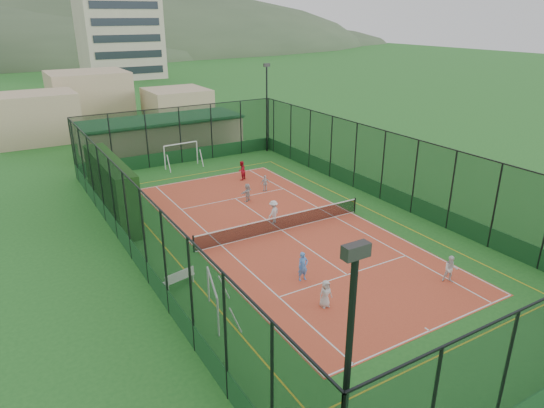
# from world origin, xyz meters

# --- Properties ---
(ground) EXTENTS (300.00, 300.00, 0.00)m
(ground) POSITION_xyz_m (0.00, 0.00, 0.00)
(ground) COLOR #226424
(ground) RESTS_ON ground
(court_slab) EXTENTS (11.17, 23.97, 0.01)m
(court_slab) POSITION_xyz_m (0.00, 0.00, 0.01)
(court_slab) COLOR #B83C28
(court_slab) RESTS_ON ground
(tennis_net) EXTENTS (11.67, 0.12, 1.06)m
(tennis_net) POSITION_xyz_m (0.00, 0.00, 0.53)
(tennis_net) COLOR black
(tennis_net) RESTS_ON ground
(perimeter_fence) EXTENTS (18.12, 34.12, 5.00)m
(perimeter_fence) POSITION_xyz_m (0.00, 0.00, 2.50)
(perimeter_fence) COLOR black
(perimeter_fence) RESTS_ON ground
(floodlight_sw) EXTENTS (0.60, 0.26, 8.25)m
(floodlight_sw) POSITION_xyz_m (-8.60, -16.60, 4.12)
(floodlight_sw) COLOR black
(floodlight_sw) RESTS_ON ground
(floodlight_ne) EXTENTS (0.60, 0.26, 8.25)m
(floodlight_ne) POSITION_xyz_m (8.60, 16.60, 4.12)
(floodlight_ne) COLOR black
(floodlight_ne) RESTS_ON ground
(clubhouse) EXTENTS (15.20, 7.20, 3.15)m
(clubhouse) POSITION_xyz_m (0.00, 22.00, 1.57)
(clubhouse) COLOR tan
(clubhouse) RESTS_ON ground
(apartment_tower) EXTENTS (15.00, 12.00, 30.00)m
(apartment_tower) POSITION_xyz_m (12.00, 82.00, 15.00)
(apartment_tower) COLOR beige
(apartment_tower) RESTS_ON ground
(distant_hills) EXTENTS (200.00, 60.00, 24.00)m
(distant_hills) POSITION_xyz_m (0.00, 150.00, 0.00)
(distant_hills) COLOR #384C33
(distant_hills) RESTS_ON ground
(hedge_left) EXTENTS (1.35, 8.97, 3.93)m
(hedge_left) POSITION_xyz_m (-8.30, 7.52, 1.96)
(hedge_left) COLOR black
(hedge_left) RESTS_ON ground
(white_bench) EXTENTS (1.71, 0.82, 0.93)m
(white_bench) POSITION_xyz_m (-7.80, -3.03, 0.46)
(white_bench) COLOR white
(white_bench) RESTS_ON ground
(futsal_goal_near) EXTENTS (2.91, 1.52, 1.81)m
(futsal_goal_near) POSITION_xyz_m (-7.44, -6.33, 0.90)
(futsal_goal_near) COLOR white
(futsal_goal_near) RESTS_ON ground
(futsal_goal_far) EXTENTS (3.24, 1.16, 2.05)m
(futsal_goal_far) POSITION_xyz_m (-0.45, 15.87, 1.02)
(futsal_goal_far) COLOR white
(futsal_goal_far) RESTS_ON ground
(child_near_left) EXTENTS (0.67, 0.46, 1.33)m
(child_near_left) POSITION_xyz_m (-2.70, -8.14, 0.68)
(child_near_left) COLOR silver
(child_near_left) RESTS_ON court_slab
(child_near_mid) EXTENTS (0.57, 0.39, 1.53)m
(child_near_mid) POSITION_xyz_m (-2.25, -5.64, 0.77)
(child_near_mid) COLOR #518EE6
(child_near_mid) RESTS_ON court_slab
(child_near_right) EXTENTS (0.87, 0.85, 1.42)m
(child_near_right) POSITION_xyz_m (3.94, -9.54, 0.72)
(child_near_right) COLOR white
(child_near_right) RESTS_ON court_slab
(child_far_left) EXTENTS (1.13, 0.95, 1.52)m
(child_far_left) POSITION_xyz_m (0.13, 1.20, 0.77)
(child_far_left) COLOR white
(child_far_left) RESTS_ON court_slab
(child_far_right) EXTENTS (0.76, 0.38, 1.24)m
(child_far_right) POSITION_xyz_m (2.67, 6.66, 0.63)
(child_far_right) COLOR silver
(child_far_right) RESTS_ON court_slab
(child_far_back) EXTENTS (1.25, 0.93, 1.31)m
(child_far_back) POSITION_xyz_m (0.55, 5.51, 0.66)
(child_far_back) COLOR silver
(child_far_back) RESTS_ON court_slab
(coach) EXTENTS (0.95, 0.90, 1.55)m
(coach) POSITION_xyz_m (2.37, 9.93, 0.79)
(coach) COLOR red
(coach) RESTS_ON court_slab
(tennis_balls) EXTENTS (1.51, 1.63, 0.07)m
(tennis_balls) POSITION_xyz_m (-1.17, 1.35, 0.04)
(tennis_balls) COLOR #CCE033
(tennis_balls) RESTS_ON court_slab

